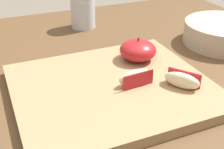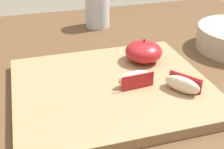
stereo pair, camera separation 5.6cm
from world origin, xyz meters
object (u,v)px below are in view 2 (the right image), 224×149
at_px(cutting_board, 112,88).
at_px(apple_half_skin_up, 144,52).
at_px(apple_wedge_right, 183,84).
at_px(apple_wedge_front, 135,79).
at_px(drinking_glass_water, 97,8).

relative_size(cutting_board, apple_half_skin_up, 4.62).
height_order(apple_wedge_right, apple_wedge_front, same).
bearing_deg(drinking_glass_water, cutting_board, -100.06).
relative_size(apple_wedge_right, drinking_glass_water, 0.62).
distance_m(cutting_board, drinking_glass_water, 0.36).
height_order(apple_wedge_front, drinking_glass_water, drinking_glass_water).
bearing_deg(apple_wedge_front, cutting_board, 156.45).
relative_size(apple_half_skin_up, apple_wedge_front, 1.15).
height_order(cutting_board, drinking_glass_water, drinking_glass_water).
height_order(cutting_board, apple_half_skin_up, apple_half_skin_up).
bearing_deg(apple_wedge_right, cutting_board, 151.91).
height_order(apple_half_skin_up, drinking_glass_water, drinking_glass_water).
distance_m(apple_wedge_right, apple_wedge_front, 0.08).
xyz_separation_m(cutting_board, apple_wedge_front, (0.04, -0.02, 0.02)).
bearing_deg(cutting_board, apple_wedge_right, -28.09).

